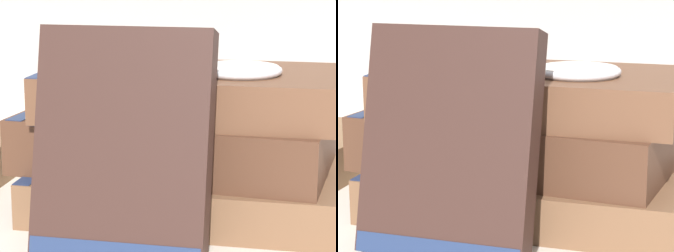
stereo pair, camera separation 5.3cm
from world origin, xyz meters
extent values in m
plane|color=beige|center=(0.00, 0.00, 0.00)|extent=(3.00, 3.00, 0.00)
cube|color=brown|center=(0.02, 0.03, 0.02)|extent=(0.23, 0.13, 0.03)
cube|color=navy|center=(-0.09, 0.03, 0.02)|extent=(0.01, 0.13, 0.03)
cube|color=#4C2D1E|center=(0.00, 0.04, 0.05)|extent=(0.22, 0.15, 0.04)
cube|color=navy|center=(-0.10, 0.05, 0.05)|extent=(0.02, 0.13, 0.04)
cube|color=brown|center=(0.01, 0.03, 0.08)|extent=(0.20, 0.12, 0.03)
cube|color=navy|center=(-0.08, 0.03, 0.08)|extent=(0.01, 0.11, 0.03)
cube|color=#331E19|center=(-0.01, -0.06, 0.07)|extent=(0.10, 0.05, 0.14)
cube|color=navy|center=(-0.01, -0.08, 0.01)|extent=(0.10, 0.02, 0.02)
cylinder|color=white|center=(0.05, 0.02, 0.10)|extent=(0.05, 0.05, 0.01)
torus|color=silver|center=(0.05, 0.02, 0.10)|extent=(0.06, 0.06, 0.01)
sphere|color=silver|center=(0.05, 0.05, 0.10)|extent=(0.01, 0.01, 0.01)
torus|color=black|center=(-0.06, 0.17, 0.00)|extent=(0.06, 0.06, 0.00)
torus|color=black|center=(-0.01, 0.16, 0.00)|extent=(0.06, 0.06, 0.00)
cylinder|color=black|center=(-0.03, 0.17, 0.00)|extent=(0.01, 0.01, 0.00)
camera|label=1|loc=(0.11, -0.50, 0.18)|focal=85.00mm
camera|label=2|loc=(0.16, -0.49, 0.18)|focal=85.00mm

